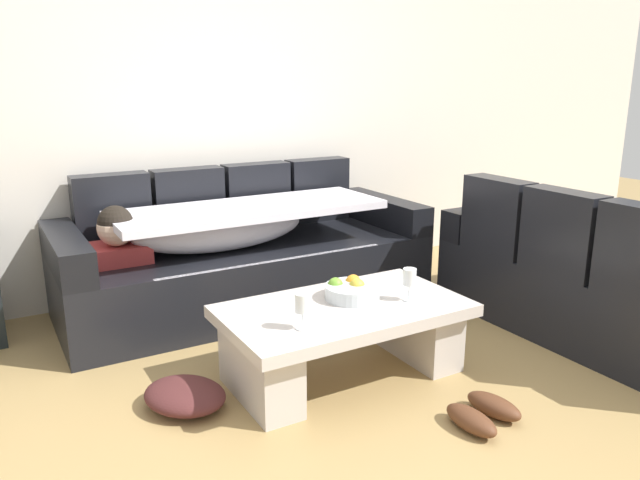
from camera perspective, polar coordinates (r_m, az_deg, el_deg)
ground_plane at (r=2.89m, az=8.16°, el=-15.54°), size 14.00×14.00×0.00m
back_wall at (r=4.38m, az=-9.15°, el=13.32°), size 9.00×0.10×2.70m
couch_along_wall at (r=4.01m, az=-7.51°, el=-1.56°), size 2.35×0.92×0.88m
couch_near_window at (r=3.90m, az=24.69°, el=-3.25°), size 0.92×1.78×0.88m
coffee_table at (r=3.06m, az=2.24°, el=-8.59°), size 1.20×0.68×0.38m
fruit_bowl at (r=3.09m, az=2.96°, el=-4.72°), size 0.28×0.28×0.10m
wine_glass_near_left at (r=2.69m, az=-1.67°, el=-6.06°), size 0.07×0.07×0.17m
wine_glass_near_right at (r=3.06m, az=8.39°, el=-3.58°), size 0.07×0.07×0.17m
open_magazine at (r=3.28m, az=6.87°, el=-4.27°), size 0.33×0.29×0.01m
pair_of_shoes at (r=2.85m, az=15.00°, el=-15.39°), size 0.32×0.32×0.09m
crumpled_garment at (r=2.92m, az=-12.56°, el=-14.05°), size 0.48×0.51×0.12m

